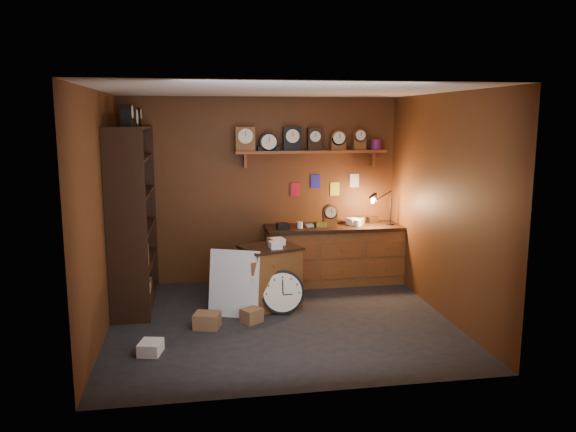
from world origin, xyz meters
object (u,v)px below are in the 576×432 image
Objects in this scene: shelving_unit at (130,209)px; workbench at (336,251)px; big_round_clock at (282,292)px; low_cabinet at (270,274)px.

shelving_unit is 2.99m from workbench.
big_round_clock is (-0.99, -1.20, -0.20)m from workbench.
workbench is 3.77× the size of big_round_clock.
shelving_unit is 2.93× the size of low_cabinet.
workbench is 1.42m from low_cabinet.
low_cabinet is (1.75, -0.41, -0.83)m from shelving_unit.
shelving_unit is at bearing -170.13° from workbench.
shelving_unit is 2.21m from big_round_clock.
workbench reaches higher than big_round_clock.
big_round_clock is at bearing -20.86° from shelving_unit.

